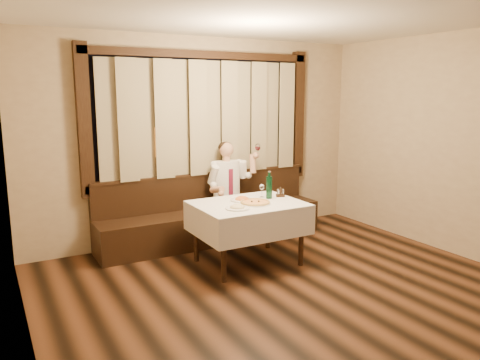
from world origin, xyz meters
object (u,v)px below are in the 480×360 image
pasta_cream (237,206)px  banquette (211,219)px  dining_table (248,211)px  seated_man (229,184)px  pasta_red (242,198)px  cruet_caddy (280,194)px  pizza (255,202)px  green_bottle (269,187)px

pasta_cream → banquette: bearing=78.2°
banquette → dining_table: (0.00, -1.02, 0.34)m
dining_table → seated_man: 0.98m
pasta_red → seated_man: size_ratio=0.20×
cruet_caddy → seated_man: size_ratio=0.09×
dining_table → seated_man: size_ratio=0.92×
pizza → green_bottle: bearing=28.2°
banquette → pasta_red: 1.02m
dining_table → cruet_caddy: 0.55m
banquette → pasta_red: bearing=-90.6°
banquette → pasta_cream: size_ratio=11.56×
green_bottle → cruet_caddy: 0.21m
pasta_red → banquette: bearing=89.4°
dining_table → pasta_cream: bearing=-142.1°
banquette → pizza: (0.05, -1.11, 0.46)m
dining_table → cruet_caddy: size_ratio=10.78×
pizza → pasta_red: 0.22m
dining_table → seated_man: bearing=75.5°
pizza → pasta_red: size_ratio=1.31×
dining_table → pasta_cream: (-0.25, -0.20, 0.14)m
dining_table → pizza: 0.16m
banquette → pasta_cream: bearing=-101.8°
seated_man → cruet_caddy: bearing=-71.9°
dining_table → green_bottle: green_bottle is taller
pasta_cream → seated_man: bearing=66.3°
green_bottle → dining_table: bearing=-167.9°
banquette → pasta_cream: 1.34m
pizza → seated_man: seated_man is taller
seated_man → pizza: bearing=-100.8°
banquette → dining_table: banquette is taller
pizza → pasta_cream: (-0.30, -0.11, 0.02)m
pasta_red → green_bottle: 0.37m
pasta_red → green_bottle: green_bottle is taller
banquette → dining_table: bearing=-90.0°
dining_table → pizza: (0.05, -0.08, 0.12)m
dining_table → pasta_red: (-0.01, 0.13, 0.14)m
banquette → pasta_red: banquette is taller
green_bottle → seated_man: bearing=96.6°
dining_table → banquette: bearing=90.0°
banquette → pizza: 1.20m
pizza → seated_man: bearing=79.2°
pizza → cruet_caddy: cruet_caddy is taller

